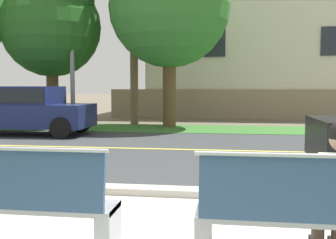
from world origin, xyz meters
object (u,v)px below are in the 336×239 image
bench_right (308,216)px  shade_tree_left (53,20)px  car_navy_near (23,108)px  streetlamp (74,24)px  bench_left (15,203)px

bench_right → shade_tree_left: (-7.33, 11.64, 3.64)m
bench_right → car_navy_near: bearing=129.3°
bench_right → streetlamp: bearing=119.7°
bench_right → bench_left: bearing=180.0°
bench_left → shade_tree_left: shade_tree_left is taller
bench_left → streetlamp: bearing=108.3°
bench_right → streetlamp: 13.04m
bench_left → streetlamp: streetlamp is taller
car_navy_near → shade_tree_left: (-0.23, 2.96, 3.25)m
streetlamp → shade_tree_left: (-1.08, 0.69, 0.29)m
shade_tree_left → streetlamp: bearing=-32.4°
streetlamp → shade_tree_left: 1.32m
car_navy_near → shade_tree_left: size_ratio=0.68×
car_navy_near → streetlamp: 3.82m
bench_right → shade_tree_left: shade_tree_left is taller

